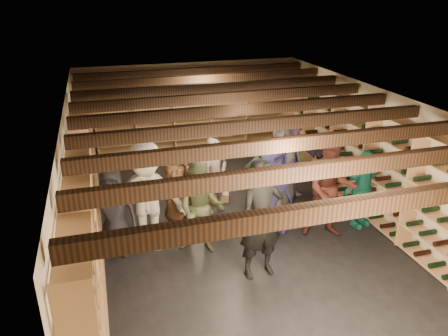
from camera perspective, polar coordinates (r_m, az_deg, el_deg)
The scene contains 22 objects.
ground at distance 8.08m, azimuth 1.98°, elevation -8.04°, with size 8.00×8.00×0.00m, color black.
walls at distance 7.53m, azimuth 2.10°, elevation -0.18°, with size 5.52×8.02×2.40m.
ceiling at distance 7.15m, azimuth 2.24°, elevation 8.70°, with size 5.50×8.00×0.01m, color beige.
ceiling_joists at distance 7.19m, azimuth 2.22°, elevation 7.62°, with size 5.40×7.12×0.18m.
wine_rack_left at distance 7.26m, azimuth -17.58°, elevation -3.33°, with size 0.32×7.50×2.15m.
wine_rack_right at distance 8.69m, azimuth 18.39°, elevation 0.94°, with size 0.32×7.50×2.15m.
wine_rack_back at distance 11.07m, azimuth -4.20°, elevation 6.67°, with size 4.70×0.30×2.15m.
crate_stack_left at distance 9.50m, azimuth -2.62°, elevation -0.81°, with size 0.54×0.40×0.68m.
crate_stack_right at distance 8.92m, azimuth -4.52°, elevation -3.09°, with size 0.50×0.33×0.51m.
crate_loose at distance 9.11m, azimuth -0.97°, elevation -3.62°, with size 0.50×0.33×0.17m, color tan.
person_0 at distance 7.31m, azimuth -14.23°, elevation -5.56°, with size 0.74×0.48×1.51m, color black.
person_1 at distance 6.50m, azimuth 4.89°, elevation -6.76°, with size 0.69×0.45×1.89m, color black.
person_2 at distance 7.13m, azimuth -3.05°, elevation -5.31°, with size 0.76×0.60×1.57m, color #4C5736.
person_4 at distance 8.27m, azimuth 17.56°, elevation -2.60°, with size 0.87×0.36×1.48m, color #17735F.
person_5 at distance 7.48m, azimuth -6.12°, elevation -4.00°, with size 1.46×0.46×1.57m, color brown.
person_6 at distance 7.63m, azimuth 6.29°, elevation -3.02°, with size 0.81×0.53×1.67m, color #1E1D44.
person_7 at distance 8.40m, azimuth -1.18°, elevation -1.01°, with size 0.55×0.36×1.50m, color gray.
person_8 at distance 7.71m, azimuth 13.75°, elevation -2.65°, with size 0.89×0.69×1.83m, color #411D18.
person_9 at distance 7.19m, azimuth -10.01°, elevation -3.90°, with size 1.23×0.71×1.91m, color beige.
person_10 at distance 8.23m, azimuth 4.98°, elevation -1.58°, with size 0.89×0.37×1.51m, color #244B28.
person_11 at distance 9.13m, azimuth 8.35°, elevation 1.42°, with size 1.58×0.50×1.70m, color slate.
person_12 at distance 8.60m, azimuth 7.49°, elevation 0.64°, with size 0.90×0.59×1.85m, color #353339.
Camera 1 is at (-2.22, -6.57, 4.14)m, focal length 35.00 mm.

